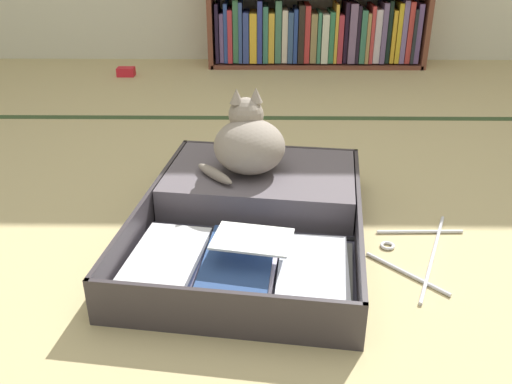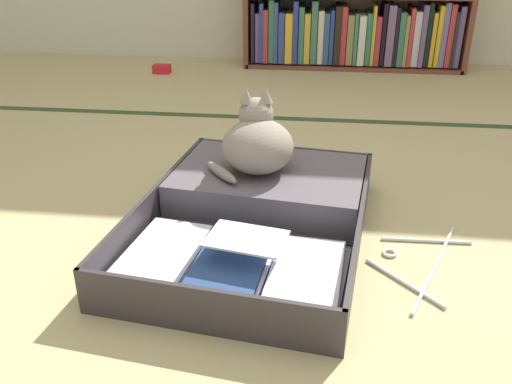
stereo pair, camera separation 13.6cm
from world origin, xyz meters
The scene contains 6 objects.
ground_plane centered at (0.00, 0.00, 0.00)m, with size 10.00×10.00×0.00m, color tan.
tatami_border centered at (0.00, 1.20, 0.00)m, with size 4.80×0.05×0.00m.
open_suitcase centered at (-0.13, 0.22, 0.05)m, with size 0.71×0.92×0.12m.
black_cat centered at (-0.15, 0.34, 0.21)m, with size 0.30×0.28×0.25m.
clothes_hanger centered at (0.32, 0.05, 0.01)m, with size 0.30×0.43×0.01m.
small_red_pouch centered at (-0.91, 1.96, 0.02)m, with size 0.10×0.07×0.05m.
Camera 2 is at (0.03, -1.21, 0.82)m, focal length 38.19 mm.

